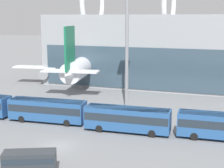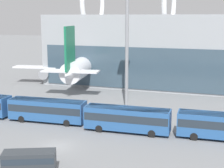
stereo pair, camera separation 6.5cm
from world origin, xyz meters
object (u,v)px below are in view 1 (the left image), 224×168
object	(u,v)px
shuttle_bus_2	(47,109)
airliner_at_gate_near	(86,65)
shuttle_bus_4	(224,125)
shuttle_bus_3	(127,118)
service_van_crossing	(30,161)
floodlight_mast	(127,27)

from	to	relation	value
shuttle_bus_2	airliner_at_gate_near	bearing A→B (deg)	97.96
airliner_at_gate_near	shuttle_bus_4	bearing A→B (deg)	-141.11
shuttle_bus_2	shuttle_bus_3	xyz separation A→B (m)	(12.61, -0.48, 0.00)
service_van_crossing	shuttle_bus_2	bearing A→B (deg)	90.02
shuttle_bus_2	shuttle_bus_4	bearing A→B (deg)	-2.44
service_van_crossing	shuttle_bus_3	bearing A→B (deg)	46.54
airliner_at_gate_near	shuttle_bus_2	world-z (taller)	airliner_at_gate_near
airliner_at_gate_near	shuttle_bus_3	distance (m)	34.39
airliner_at_gate_near	shuttle_bus_3	world-z (taller)	airliner_at_gate_near
floodlight_mast	shuttle_bus_3	bearing A→B (deg)	-73.01
shuttle_bus_4	floodlight_mast	distance (m)	22.84
airliner_at_gate_near	floodlight_mast	xyz separation A→B (m)	(14.86, -17.07, 9.23)
floodlight_mast	shuttle_bus_4	bearing A→B (deg)	-33.62
shuttle_bus_4	airliner_at_gate_near	bearing A→B (deg)	135.53
shuttle_bus_3	shuttle_bus_2	bearing A→B (deg)	175.26
airliner_at_gate_near	floodlight_mast	world-z (taller)	floodlight_mast
shuttle_bus_4	floodlight_mast	xyz separation A→B (m)	(-16.23, 10.79, 11.92)
airliner_at_gate_near	shuttle_bus_3	xyz separation A→B (m)	(18.47, -28.88, -2.69)
shuttle_bus_2	floodlight_mast	size ratio (longest dim) A/B	0.52
shuttle_bus_3	floodlight_mast	world-z (taller)	floodlight_mast
airliner_at_gate_near	shuttle_bus_4	distance (m)	41.83
shuttle_bus_2	shuttle_bus_3	bearing A→B (deg)	-5.85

